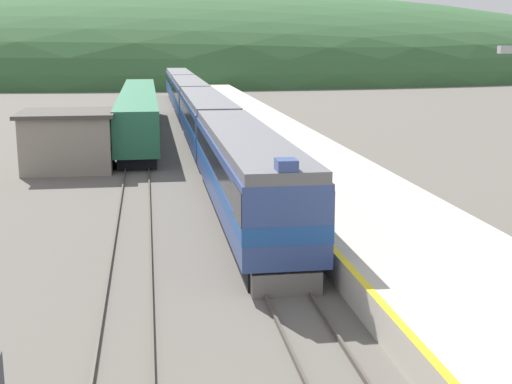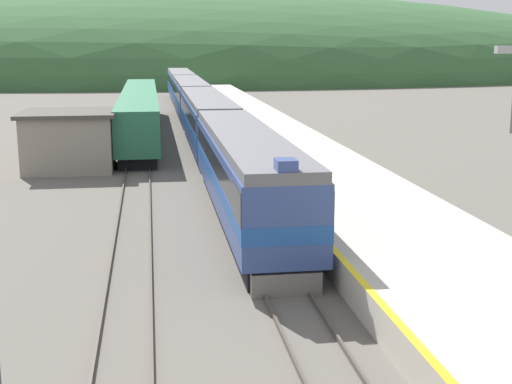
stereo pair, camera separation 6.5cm
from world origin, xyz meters
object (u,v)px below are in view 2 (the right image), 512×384
at_px(carriage_second, 207,121).
at_px(carriage_third, 190,98).
at_px(carriage_fourth, 181,85).
at_px(express_train_lead_car, 246,173).
at_px(siding_train, 140,112).

distance_m(carriage_second, carriage_third, 21.41).
bearing_deg(carriage_fourth, carriage_third, -90.00).
bearing_deg(express_train_lead_car, carriage_third, 90.00).
height_order(carriage_second, siding_train, carriage_second).
xyz_separation_m(carriage_second, siding_train, (-4.97, 9.87, -0.25)).
xyz_separation_m(carriage_second, carriage_fourth, (0.00, 42.82, 0.00)).
relative_size(express_train_lead_car, carriage_third, 0.98).
bearing_deg(siding_train, carriage_fourth, 81.42).
bearing_deg(carriage_second, carriage_fourth, 90.00).
bearing_deg(carriage_fourth, carriage_second, -90.00).
height_order(carriage_fourth, siding_train, carriage_fourth).
distance_m(carriage_fourth, siding_train, 33.32).
bearing_deg(carriage_third, siding_train, -113.32).
height_order(carriage_third, carriage_fourth, same).
distance_m(carriage_second, carriage_fourth, 42.82).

